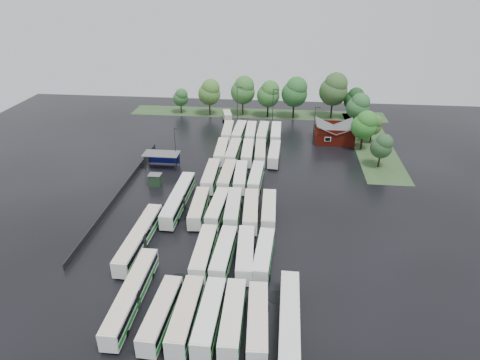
# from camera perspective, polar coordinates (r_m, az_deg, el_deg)

# --- Properties ---
(ground) EXTENTS (160.00, 160.00, 0.00)m
(ground) POSITION_cam_1_polar(r_m,az_deg,el_deg) (79.18, -2.35, -5.42)
(ground) COLOR black
(ground) RESTS_ON ground
(brick_building) EXTENTS (10.07, 8.60, 5.39)m
(brick_building) POSITION_cam_1_polar(r_m,az_deg,el_deg) (117.10, 12.43, 5.93)
(brick_building) COLOR maroon
(brick_building) RESTS_ON ground
(wash_shed) EXTENTS (8.20, 4.20, 3.58)m
(wash_shed) POSITION_cam_1_polar(r_m,az_deg,el_deg) (100.42, -10.38, 3.30)
(wash_shed) COLOR #2D2D30
(wash_shed) RESTS_ON ground
(utility_hut) EXTENTS (2.70, 2.20, 2.62)m
(utility_hut) POSITION_cam_1_polar(r_m,az_deg,el_deg) (92.65, -11.23, 0.04)
(utility_hut) COLOR black
(utility_hut) RESTS_ON ground
(grass_strip_north) EXTENTS (80.00, 10.00, 0.01)m
(grass_strip_north) POSITION_cam_1_polar(r_m,az_deg,el_deg) (137.97, 2.30, 8.87)
(grass_strip_north) COLOR #2C4823
(grass_strip_north) RESTS_ON ground
(grass_strip_east) EXTENTS (10.00, 50.00, 0.01)m
(grass_strip_east) POSITION_cam_1_polar(r_m,az_deg,el_deg) (119.36, 17.13, 4.80)
(grass_strip_east) COLOR #2C4823
(grass_strip_east) RESTS_ON ground
(west_fence) EXTENTS (0.10, 50.00, 1.20)m
(west_fence) POSITION_cam_1_polar(r_m,az_deg,el_deg) (91.05, -15.60, -1.48)
(west_fence) COLOR #2D2D30
(west_fence) RESTS_ON ground
(bus_r0c0) EXTENTS (3.08, 12.09, 3.34)m
(bus_r0c0) POSITION_cam_1_polar(r_m,az_deg,el_deg) (58.63, -10.49, -17.13)
(bus_r0c0) COLOR silver
(bus_r0c0) RESTS_ON ground
(bus_r0c1) EXTENTS (2.68, 12.18, 3.39)m
(bus_r0c1) POSITION_cam_1_polar(r_m,az_deg,el_deg) (58.04, -7.23, -17.35)
(bus_r0c1) COLOR silver
(bus_r0c1) RESTS_ON ground
(bus_r0c2) EXTENTS (2.77, 12.16, 3.37)m
(bus_r0c2) POSITION_cam_1_polar(r_m,az_deg,el_deg) (57.50, -4.11, -17.69)
(bus_r0c2) COLOR silver
(bus_r0c2) RESTS_ON ground
(bus_r0c3) EXTENTS (2.78, 12.13, 3.36)m
(bus_r0c3) POSITION_cam_1_polar(r_m,az_deg,el_deg) (57.19, -0.98, -17.92)
(bus_r0c3) COLOR silver
(bus_r0c3) RESTS_ON ground
(bus_r0c4) EXTENTS (3.16, 12.19, 3.36)m
(bus_r0c4) POSITION_cam_1_polar(r_m,az_deg,el_deg) (56.77, 2.36, -18.36)
(bus_r0c4) COLOR silver
(bus_r0c4) RESTS_ON ground
(bus_r1c1) EXTENTS (2.62, 12.04, 3.35)m
(bus_r1c1) POSITION_cam_1_polar(r_m,az_deg,el_deg) (68.08, -4.84, -9.61)
(bus_r1c1) COLOR silver
(bus_r1c1) RESTS_ON ground
(bus_r1c2) EXTENTS (2.94, 12.00, 3.32)m
(bus_r1c2) POSITION_cam_1_polar(r_m,az_deg,el_deg) (67.70, -2.18, -9.77)
(bus_r1c2) COLOR silver
(bus_r1c2) RESTS_ON ground
(bus_r1c3) EXTENTS (3.17, 12.15, 3.35)m
(bus_r1c3) POSITION_cam_1_polar(r_m,az_deg,el_deg) (67.58, 0.72, -9.81)
(bus_r1c3) COLOR silver
(bus_r1c3) RESTS_ON ground
(bus_r1c4) EXTENTS (3.03, 11.65, 3.21)m
(bus_r1c4) POSITION_cam_1_polar(r_m,az_deg,el_deg) (67.57, 3.18, -9.94)
(bus_r1c4) COLOR silver
(bus_r1c4) RESTS_ON ground
(bus_r2c0) EXTENTS (2.90, 11.79, 3.26)m
(bus_r2c0) POSITION_cam_1_polar(r_m,az_deg,el_deg) (79.95, -5.50, -3.69)
(bus_r2c0) COLOR silver
(bus_r2c0) RESTS_ON ground
(bus_r2c1) EXTENTS (3.04, 11.74, 3.24)m
(bus_r2c1) POSITION_cam_1_polar(r_m,az_deg,el_deg) (79.63, -3.01, -3.74)
(bus_r2c1) COLOR silver
(bus_r2c1) RESTS_ON ground
(bus_r2c2) EXTENTS (2.95, 12.01, 3.32)m
(bus_r2c2) POSITION_cam_1_polar(r_m,az_deg,el_deg) (79.21, -0.92, -3.84)
(bus_r2c2) COLOR silver
(bus_r2c2) RESTS_ON ground
(bus_r2c3) EXTENTS (3.18, 12.32, 3.40)m
(bus_r2c3) POSITION_cam_1_polar(r_m,az_deg,el_deg) (78.47, 1.46, -4.13)
(bus_r2c3) COLOR silver
(bus_r2c3) RESTS_ON ground
(bus_r2c4) EXTENTS (2.71, 11.80, 3.27)m
(bus_r2c4) POSITION_cam_1_polar(r_m,az_deg,el_deg) (78.88, 3.86, -4.07)
(bus_r2c4) COLOR silver
(bus_r2c4) RESTS_ON ground
(bus_r3c0) EXTENTS (2.83, 12.26, 3.40)m
(bus_r3c0) POSITION_cam_1_polar(r_m,az_deg,el_deg) (91.49, -3.90, 0.55)
(bus_r3c0) COLOR silver
(bus_r3c0) RESTS_ON ground
(bus_r3c1) EXTENTS (2.76, 12.01, 3.33)m
(bus_r3c1) POSITION_cam_1_polar(r_m,az_deg,el_deg) (91.27, -1.72, 0.50)
(bus_r3c1) COLOR silver
(bus_r3c1) RESTS_ON ground
(bus_r3c2) EXTENTS (2.95, 11.75, 3.25)m
(bus_r3c2) POSITION_cam_1_polar(r_m,az_deg,el_deg) (90.95, 0.08, 0.38)
(bus_r3c2) COLOR silver
(bus_r3c2) RESTS_ON ground
(bus_r3c3) EXTENTS (2.89, 11.75, 3.25)m
(bus_r3c3) POSITION_cam_1_polar(r_m,az_deg,el_deg) (90.84, 2.16, 0.33)
(bus_r3c3) COLOR silver
(bus_r3c3) RESTS_ON ground
(bus_r4c0) EXTENTS (3.01, 12.06, 3.33)m
(bus_r4c0) POSITION_cam_1_polar(r_m,az_deg,el_deg) (103.73, -2.49, 3.81)
(bus_r4c0) COLOR silver
(bus_r4c0) RESTS_ON ground
(bus_r4c1) EXTENTS (2.77, 11.97, 3.32)m
(bus_r4c1) POSITION_cam_1_polar(r_m,az_deg,el_deg) (103.27, -0.90, 3.72)
(bus_r4c1) COLOR silver
(bus_r4c1) RESTS_ON ground
(bus_r4c2) EXTENTS (2.92, 11.97, 3.31)m
(bus_r4c2) POSITION_cam_1_polar(r_m,az_deg,el_deg) (103.01, 1.02, 3.66)
(bus_r4c2) COLOR silver
(bus_r4c2) RESTS_ON ground
(bus_r4c3) EXTENTS (2.93, 11.67, 3.22)m
(bus_r4c3) POSITION_cam_1_polar(r_m,az_deg,el_deg) (103.26, 2.71, 3.66)
(bus_r4c3) COLOR silver
(bus_r4c3) RESTS_ON ground
(bus_r4c4) EXTENTS (2.82, 11.71, 3.24)m
(bus_r4c4) POSITION_cam_1_polar(r_m,az_deg,el_deg) (102.77, 4.59, 3.49)
(bus_r4c4) COLOR silver
(bus_r4c4) RESTS_ON ground
(bus_r5c0) EXTENTS (3.06, 12.06, 3.33)m
(bus_r5c0) POSITION_cam_1_polar(r_m,az_deg,el_deg) (116.29, -1.64, 6.40)
(bus_r5c0) COLOR silver
(bus_r5c0) RESTS_ON ground
(bus_r5c1) EXTENTS (2.95, 12.23, 3.38)m
(bus_r5c1) POSITION_cam_1_polar(r_m,az_deg,el_deg) (115.99, -0.10, 6.37)
(bus_r5c1) COLOR silver
(bus_r5c1) RESTS_ON ground
(bus_r5c2) EXTENTS (2.81, 12.08, 3.35)m
(bus_r5c2) POSITION_cam_1_polar(r_m,az_deg,el_deg) (115.60, 1.46, 6.28)
(bus_r5c2) COLOR silver
(bus_r5c2) RESTS_ON ground
(bus_r5c3) EXTENTS (2.92, 12.30, 3.41)m
(bus_r5c3) POSITION_cam_1_polar(r_m,az_deg,el_deg) (115.42, 3.06, 6.23)
(bus_r5c3) COLOR silver
(bus_r5c3) RESTS_ON ground
(bus_r5c4) EXTENTS (2.59, 12.13, 3.38)m
(bus_r5c4) POSITION_cam_1_polar(r_m,az_deg,el_deg) (115.48, 4.81, 6.18)
(bus_r5c4) COLOR silver
(bus_r5c4) RESTS_ON ground
(artic_bus_west_a) EXTENTS (2.53, 17.59, 3.26)m
(artic_bus_west_a) POSITION_cam_1_polar(r_m,az_deg,el_deg) (62.23, -14.24, -14.57)
(artic_bus_west_a) COLOR silver
(artic_bus_west_a) RESTS_ON ground
(artic_bus_west_b) EXTENTS (2.85, 18.27, 3.38)m
(artic_bus_west_b) POSITION_cam_1_polar(r_m,az_deg,el_deg) (83.22, -8.20, -2.49)
(artic_bus_west_b) COLOR silver
(artic_bus_west_b) RESTS_ON ground
(artic_bus_west_c) EXTENTS (2.98, 17.80, 3.29)m
(artic_bus_west_c) POSITION_cam_1_polar(r_m,az_deg,el_deg) (73.11, -13.27, -7.51)
(artic_bus_west_c) COLOR silver
(artic_bus_west_c) RESTS_ON ground
(artic_bus_east) EXTENTS (2.65, 18.00, 3.34)m
(artic_bus_east) POSITION_cam_1_polar(r_m,az_deg,el_deg) (56.58, 6.59, -18.75)
(artic_bus_east) COLOR silver
(artic_bus_east) RESTS_ON ground
(minibus) EXTENTS (3.53, 6.39, 2.64)m
(minibus) POSITION_cam_1_polar(r_m,az_deg,el_deg) (130.88, -1.71, 8.56)
(minibus) COLOR silver
(minibus) RESTS_ON ground
(tree_north_0) EXTENTS (4.79, 4.78, 7.92)m
(tree_north_0) POSITION_cam_1_polar(r_m,az_deg,el_deg) (138.25, -7.89, 10.88)
(tree_north_0) COLOR #372214
(tree_north_0) RESTS_ON ground
(tree_north_1) EXTENTS (6.90, 6.90, 11.43)m
(tree_north_1) POSITION_cam_1_polar(r_m,az_deg,el_deg) (134.60, -4.05, 11.62)
(tree_north_1) COLOR #312116
(tree_north_1) RESTS_ON ground
(tree_north_2) EXTENTS (7.47, 7.47, 12.36)m
(tree_north_2) POSITION_cam_1_polar(r_m,az_deg,el_deg) (134.32, 0.45, 11.92)
(tree_north_2) COLOR #382216
(tree_north_2) RESTS_ON ground
(tree_north_3) EXTENTS (6.93, 6.93, 11.47)m
(tree_north_3) POSITION_cam_1_polar(r_m,az_deg,el_deg) (132.53, 3.86, 11.41)
(tree_north_3) COLOR black
(tree_north_3) RESTS_ON ground
(tree_north_4) EXTENTS (7.78, 7.78, 12.89)m
(tree_north_4) POSITION_cam_1_polar(r_m,az_deg,el_deg) (132.04, 7.36, 11.60)
(tree_north_4) COLOR black
(tree_north_4) RESTS_ON ground
(tree_north_5) EXTENTS (8.51, 8.51, 14.10)m
(tree_north_5) POSITION_cam_1_polar(r_m,az_deg,el_deg) (133.96, 12.45, 11.77)
(tree_north_5) COLOR black
(tree_north_5) RESTS_ON ground
(tree_north_6) EXTENTS (5.23, 5.23, 8.65)m
(tree_north_6) POSITION_cam_1_polar(r_m,az_deg,el_deg) (134.46, 15.57, 9.92)
(tree_north_6) COLOR #382918
(tree_north_6) RESTS_ON ground
(tree_east_0) EXTENTS (4.95, 4.95, 8.20)m
(tree_east_0) POSITION_cam_1_polar(r_m,az_deg,el_deg) (103.09, 18.43, 4.34)
(tree_east_0) COLOR black
(tree_east_0) RESTS_ON ground
(tree_east_1) EXTENTS (6.25, 6.25, 10.35)m
(tree_east_1) POSITION_cam_1_polar(r_m,az_deg,el_deg) (111.74, 16.29, 7.10)
(tree_east_1) COLOR black
(tree_east_1) RESTS_ON ground
(tree_east_2) EXTENTS (4.70, 4.67, 7.74)m
(tree_east_2) POSITION_cam_1_polar(r_m,az_deg,el_deg) (117.68, 17.36, 7.05)
(tree_east_2) COLOR #39281B
(tree_east_2) RESTS_ON ground
(tree_east_3) EXTENTS (6.46, 6.46, 10.70)m
(tree_east_3) POSITION_cam_1_polar(r_m,az_deg,el_deg) (126.12, 15.54, 9.48)
(tree_east_3) COLOR black
(tree_east_3) RESTS_ON ground
(tree_east_4) EXTENTS (5.94, 5.94, 9.83)m
(tree_east_4) POSITION_cam_1_polar(r_m,az_deg,el_deg) (135.16, 15.01, 10.41)
(tree_east_4) COLOR #362919
(tree_east_4) RESTS_ON ground
(lamp_post_ne) EXTENTS (1.51, 0.29, 9.79)m
(lamp_post_ne) POSITION_cam_1_polar(r_m,az_deg,el_deg) (113.81, 9.95, 7.60)
(lamp_post_ne) COLOR #2D2D30
(lamp_post_ne) RESTS_ON ground
(lamp_post_nw) EXTENTS (1.42, 0.28, 9.21)m
(lamp_post_nw) POSITION_cam_1_polar(r_m,az_deg,el_deg) (99.81, -8.58, 4.77)
(lamp_post_nw) COLOR #2D2D30
(lamp_post_nw) RESTS_ON ground
(lamp_post_back_w) EXTENTS (1.67, 0.33, 10.85)m
(lamp_post_back_w) POSITION_cam_1_polar(r_m,az_deg,el_deg) (127.66, -0.31, 10.37)
(lamp_post_back_w) COLOR #2D2D30
(lamp_post_back_w) RESTS_ON ground
(lamp_post_back_e) EXTENTS (1.69, 0.33, 10.98)m
(lamp_post_back_e) POSITION_cam_1_polar(r_m,az_deg,el_deg) (125.02, 4.49, 9.97)
(lamp_post_back_e) COLOR #2D2D30
(lamp_post_back_e) RESTS_ON ground
(puddle_0) EXTENTS (3.99, 3.99, 0.01)m
(puddle_0) POSITION_cam_1_polar(r_m,az_deg,el_deg) (65.85, -8.23, -13.30)
(puddle_0) COLOR black
(puddle_0) RESTS_ON ground
(puddle_1) EXTENTS (2.92, 2.92, 0.01)m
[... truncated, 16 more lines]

